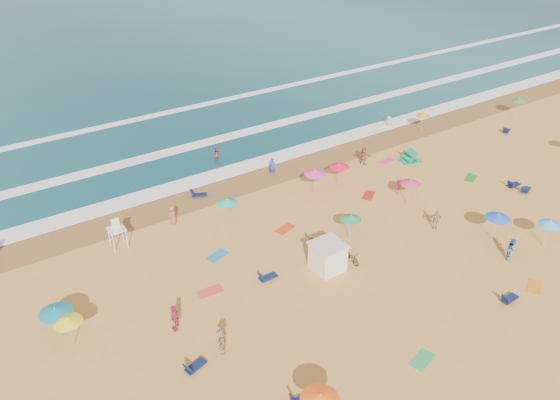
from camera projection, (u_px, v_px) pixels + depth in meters
ground at (306, 259)px, 39.79m from camera, size 220.00×220.00×0.00m
ocean at (38, 28)px, 99.90m from camera, size 220.00×140.00×0.18m
wet_sand at (224, 189)px, 48.73m from camera, size 220.00×220.00×0.00m
surf_foam at (182, 152)px, 55.00m from camera, size 200.00×18.70×0.05m
cabana at (328, 257)px, 38.35m from camera, size 2.00×2.00×2.00m
cabana_roof at (328, 245)px, 37.81m from camera, size 2.20×2.20×0.12m
bicycle at (351, 257)px, 39.32m from camera, size 0.66×1.74×0.91m
lifeguard_stand at (117, 235)px, 40.64m from camera, size 1.20×1.20×2.10m
beach_umbrellas at (351, 211)px, 41.53m from camera, size 60.80×25.28×0.79m
loungers at (395, 235)px, 42.19m from camera, size 44.31×24.37×0.34m
towels at (375, 258)px, 39.85m from camera, size 35.28×23.96×0.03m
popup_tents at (496, 175)px, 49.72m from camera, size 9.32×16.45×1.20m
beachgoers at (283, 223)px, 42.48m from camera, size 45.29×27.02×2.13m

